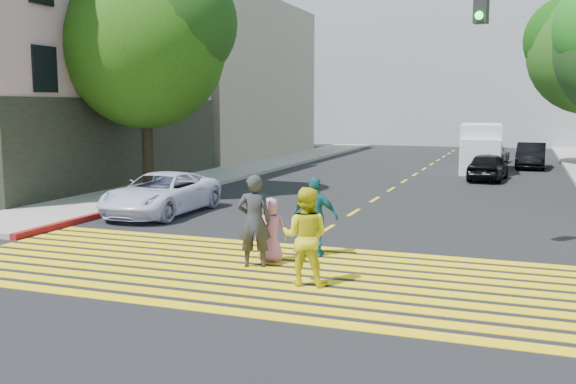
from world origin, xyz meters
The scene contains 18 objects.
ground centered at (0.00, 0.00, 0.00)m, with size 120.00×120.00×0.00m, color black.
sidewalk_left centered at (-8.50, 22.00, 0.07)m, with size 3.00×40.00×0.15m, color gray.
curb_red centered at (-6.90, 6.00, 0.08)m, with size 0.20×8.00×0.16m, color maroon.
crosswalk centered at (0.00, 1.28, 0.01)m, with size 13.40×5.30×0.01m.
lane_line centered at (0.00, 22.50, 0.01)m, with size 0.12×34.40×0.01m.
building_left_pink centered at (-16.00, 12.00, 4.58)m, with size 12.10×14.10×11.00m.
building_left_tan centered at (-16.00, 28.00, 5.00)m, with size 12.00×16.00×10.00m, color tan.
backdrop_block centered at (0.00, 48.00, 6.00)m, with size 30.00×8.00×12.00m, color gray.
tree_left centered at (-8.18, 10.38, 5.73)m, with size 6.58×6.04×8.50m.
pedestrian_man centered at (-0.23, 1.62, 0.96)m, with size 0.70×0.46×1.92m, color #2A2B32.
pedestrian_woman centered at (1.18, 0.71, 0.92)m, with size 0.89×0.69×1.83m, color yellow.
pedestrian_child centered at (-0.07, 2.13, 0.69)m, with size 0.68×0.44×1.39m, color #BE6AA1.
pedestrian_extra centered at (0.63, 3.02, 0.88)m, with size 1.03×0.43×1.75m, color #166273.
white_sedan centered at (-5.48, 6.66, 0.64)m, with size 2.12×4.59×1.28m, color silver.
dark_car_near centered at (3.45, 19.62, 0.63)m, with size 1.49×3.70×1.26m, color black.
silver_car centered at (3.10, 28.70, 0.64)m, with size 1.79×4.40×1.28m, color gray.
dark_car_parked centered at (5.30, 26.37, 0.68)m, with size 1.44×4.14×1.37m, color black.
white_van centered at (2.87, 23.54, 1.14)m, with size 2.19×5.19×2.41m.
Camera 1 is at (4.86, -10.27, 3.29)m, focal length 40.00 mm.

